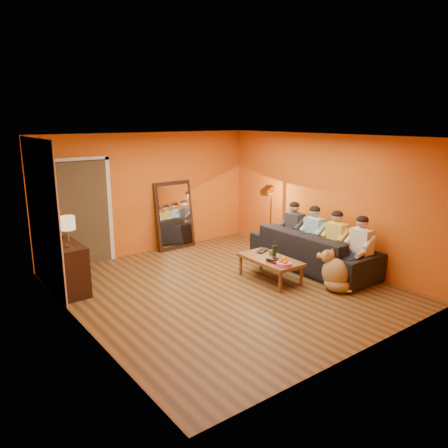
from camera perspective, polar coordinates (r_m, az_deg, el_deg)
room_shell at (r=7.63m, az=-1.52°, el=1.63°), size 5.00×5.50×2.60m
white_accent at (r=7.85m, az=-22.61°, el=0.91°), size 0.02×1.90×2.58m
doorway_recess at (r=9.19m, az=-18.27°, el=1.41°), size 1.06×0.30×2.10m
door_jamb_left at (r=8.91m, az=-21.47°, el=0.79°), size 0.08×0.06×2.20m
door_jamb_right at (r=9.27m, az=-14.70°, el=1.76°), size 0.08×0.06×2.20m
door_header at (r=8.92m, az=-18.53°, el=8.02°), size 1.22×0.06×0.08m
mirror_frame at (r=9.90m, az=-6.50°, el=1.15°), size 0.92×0.27×1.51m
mirror_glass at (r=9.86m, az=-6.38°, el=1.11°), size 0.78×0.21×1.35m
sideboard at (r=7.95m, az=-19.95°, el=-5.26°), size 0.44×1.18×0.85m
table_lamp at (r=7.49m, az=-19.68°, el=-0.95°), size 0.24×0.24×0.51m
sofa at (r=8.75m, az=11.54°, el=-3.27°), size 2.63×1.03×0.77m
coffee_table at (r=8.05m, az=6.02°, el=-5.87°), size 0.65×1.24×0.42m
floor_lamp at (r=9.63m, az=6.10°, el=0.57°), size 0.35×0.31×1.44m
dog at (r=7.73m, az=14.31°, el=-5.86°), size 0.41×0.62×0.73m
person_far_left at (r=8.19m, az=17.45°, el=-3.15°), size 0.70×0.44×1.22m
person_mid_left at (r=8.51m, az=14.46°, el=-2.33°), size 0.70×0.44×1.22m
person_mid_right at (r=8.84m, az=11.69°, el=-1.57°), size 0.70×0.44×1.22m
person_far_right at (r=9.20m, az=9.14°, el=-0.86°), size 0.70×0.44×1.22m
fruit_bowl at (r=7.58m, az=7.83°, el=-4.85°), size 0.26×0.26×0.16m
wine_bottle at (r=7.93m, az=6.60°, el=-3.40°), size 0.07×0.07×0.31m
tumbler at (r=8.13m, az=6.11°, el=-3.74°), size 0.13×0.13×0.10m
laptop at (r=8.34m, az=5.33°, el=-3.53°), size 0.41×0.35×0.03m
book_lower at (r=7.72m, az=6.09°, el=-4.98°), size 0.22×0.28×0.02m
book_mid at (r=7.73m, az=6.10°, el=-4.79°), size 0.21×0.28×0.02m
book_upper at (r=7.70m, az=6.15°, el=-4.69°), size 0.21×0.25×0.02m
vase at (r=8.04m, az=-20.79°, el=-1.19°), size 0.20×0.20×0.21m
flowers at (r=7.97m, az=-20.95°, el=0.69°), size 0.17×0.17×0.51m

